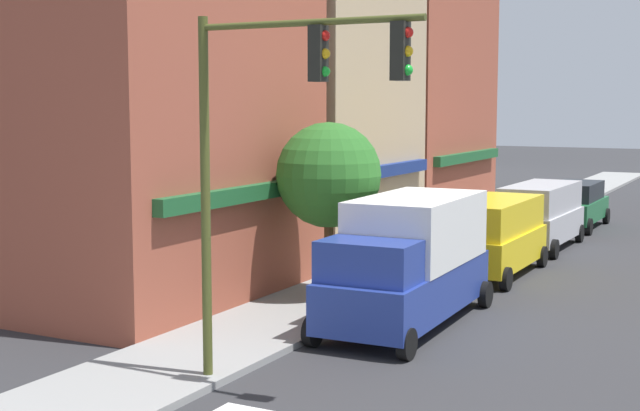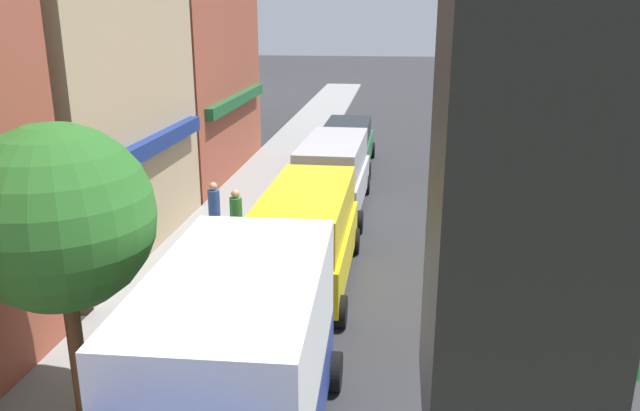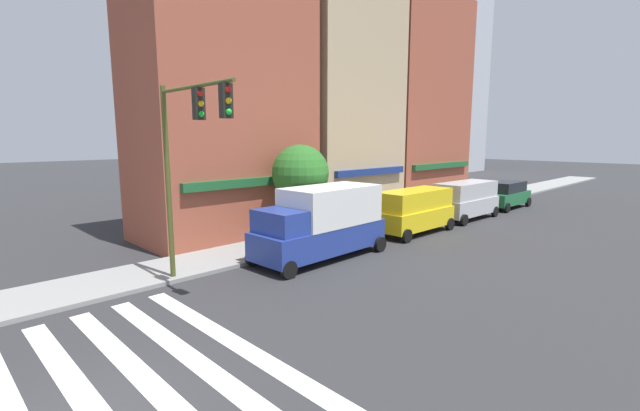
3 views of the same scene
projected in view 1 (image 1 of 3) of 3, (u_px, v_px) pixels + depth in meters
The scene contains 9 objects.
storefront_row at pixel (324, 35), 31.21m from camera, with size 26.38×5.30×15.85m.
traffic_signal at pixel (275, 124), 15.65m from camera, with size 0.32×4.39×6.82m.
box_truck_blue at pixel (409, 259), 21.10m from camera, with size 6.25×2.42×3.04m.
van_yellow at pixel (494, 234), 27.25m from camera, with size 5.02×2.22×2.34m.
van_silver at pixel (541, 213), 32.38m from camera, with size 5.05×2.22×2.34m.
suv_green at pixel (576, 204), 37.75m from camera, with size 4.71×2.12×1.94m.
pedestrian_green_top at pixel (444, 231), 29.29m from camera, with size 0.32×0.32×1.77m.
pedestrian_blue_shirt at pixel (429, 227), 30.18m from camera, with size 0.32×0.32×1.77m.
street_tree at pixel (329, 175), 23.34m from camera, with size 2.77×2.77×4.63m.
Camera 1 is at (-9.04, -3.10, 5.26)m, focal length 50.00 mm.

